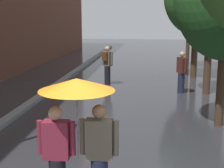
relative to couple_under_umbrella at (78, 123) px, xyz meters
name	(u,v)px	position (x,y,z in m)	size (l,w,h in m)	color
kerb_strip	(60,83)	(-2.94, 9.32, -1.30)	(0.30, 36.00, 0.12)	slate
couple_under_umbrella	(78,123)	(0.00, 0.00, 0.00)	(1.25, 1.13, 2.03)	black
pedestrian_walking_midground	(182,72)	(2.23, 8.20, -0.54)	(0.39, 0.53, 1.61)	#1E233D
pedestrian_walking_far	(107,64)	(-0.84, 9.45, -0.48)	(0.50, 0.45, 1.67)	black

